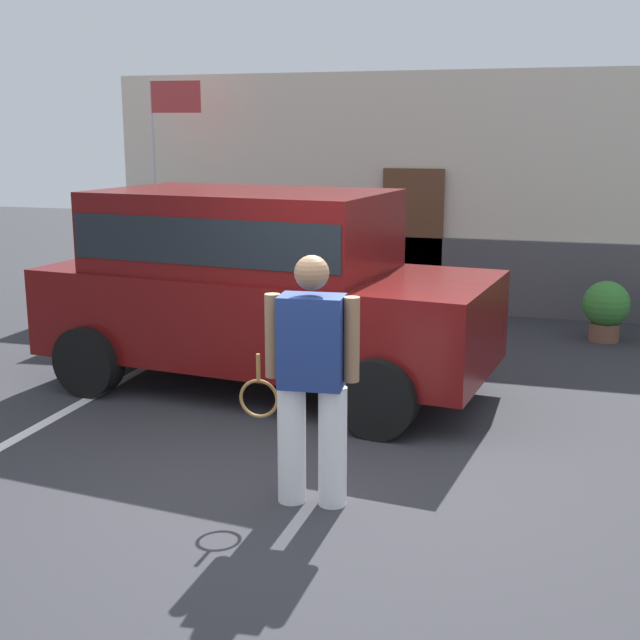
{
  "coord_description": "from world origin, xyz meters",
  "views": [
    {
      "loc": [
        1.89,
        -5.6,
        2.65
      ],
      "look_at": [
        -0.13,
        1.2,
        1.05
      ],
      "focal_mm": 47.5,
      "sensor_mm": 36.0,
      "label": 1
    }
  ],
  "objects_px": {
    "parked_suv": "(257,279)",
    "tennis_player_man": "(311,378)",
    "flag_pole": "(164,152)",
    "potted_plant_by_porch": "(606,308)"
  },
  "relations": [
    {
      "from": "parked_suv",
      "to": "potted_plant_by_porch",
      "type": "relative_size",
      "value": 6.16
    },
    {
      "from": "parked_suv",
      "to": "flag_pole",
      "type": "relative_size",
      "value": 1.41
    },
    {
      "from": "parked_suv",
      "to": "tennis_player_man",
      "type": "distance_m",
      "value": 2.93
    },
    {
      "from": "tennis_player_man",
      "to": "potted_plant_by_porch",
      "type": "distance_m",
      "value": 6.12
    },
    {
      "from": "parked_suv",
      "to": "tennis_player_man",
      "type": "relative_size",
      "value": 2.64
    },
    {
      "from": "flag_pole",
      "to": "potted_plant_by_porch",
      "type": "bearing_deg",
      "value": -3.32
    },
    {
      "from": "potted_plant_by_porch",
      "to": "flag_pole",
      "type": "height_order",
      "value": "flag_pole"
    },
    {
      "from": "flag_pole",
      "to": "parked_suv",
      "type": "bearing_deg",
      "value": -51.61
    },
    {
      "from": "tennis_player_man",
      "to": "flag_pole",
      "type": "bearing_deg",
      "value": -60.7
    },
    {
      "from": "parked_suv",
      "to": "flag_pole",
      "type": "height_order",
      "value": "flag_pole"
    }
  ]
}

